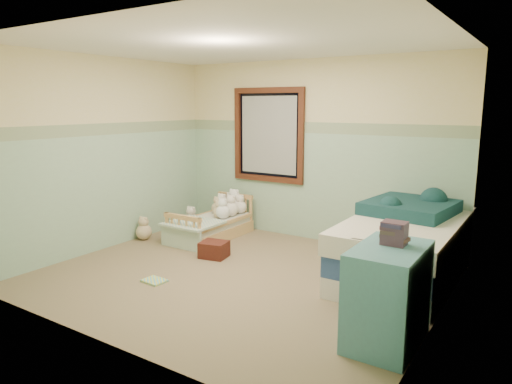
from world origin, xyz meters
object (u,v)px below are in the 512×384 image
Objects in this scene: twin_bed_frame at (404,267)px; dresser at (388,295)px; plush_floor_tan at (144,232)px; floor_book at (154,281)px; plush_floor_cream at (191,221)px; toddler_bed_frame at (211,232)px; red_pillow at (214,249)px.

dresser is at bearing -79.31° from twin_bed_frame.
floor_book is at bearing -40.09° from plush_floor_tan.
toddler_bed_frame is at bearing -22.79° from plush_floor_cream.
dresser reaches higher than plush_floor_tan.
twin_bed_frame is at bearing -5.34° from plush_floor_cream.
twin_bed_frame reaches higher than floor_book.
plush_floor_cream is at bearing 141.72° from red_pillow.
twin_bed_frame is (3.50, 0.54, -0.00)m from plush_floor_tan.
plush_floor_tan is at bearing -171.18° from twin_bed_frame.
floor_book is (-2.50, -0.08, -0.39)m from dresser.
plush_floor_tan is 0.11× the size of twin_bed_frame.
plush_floor_cream is at bearing 153.06° from dresser.
dresser reaches higher than twin_bed_frame.
red_pillow is (0.58, -0.68, 0.02)m from toddler_bed_frame.
toddler_bed_frame is at bearing 39.68° from plush_floor_tan.
floor_book is (-2.21, -1.63, -0.10)m from twin_bed_frame.
red_pillow is at bearing -164.23° from twin_bed_frame.
dresser reaches higher than floor_book.
plush_floor_tan is 0.91× the size of floor_book.
plush_floor_cream is 2.26m from floor_book.
twin_bed_frame is 1.60m from dresser.
toddler_bed_frame is 3.47m from dresser.
twin_bed_frame is 6.51× the size of red_pillow.
floor_book is at bearing -143.70° from twin_bed_frame.
twin_bed_frame is 2.64× the size of dresser.
plush_floor_cream is (-0.59, 0.25, 0.03)m from toddler_bed_frame.
red_pillow reaches higher than floor_book.
floor_book is at bearing -71.83° from toddler_bed_frame.
plush_floor_cream is 3.38m from twin_bed_frame.
dresser is at bearing 5.35° from floor_book.
red_pillow is at bearing 159.48° from dresser.
toddler_bed_frame is 2.77m from twin_bed_frame.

